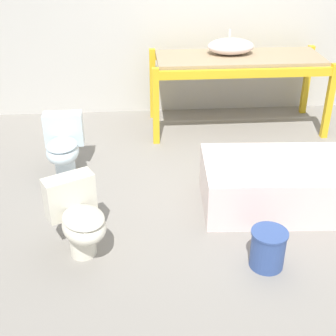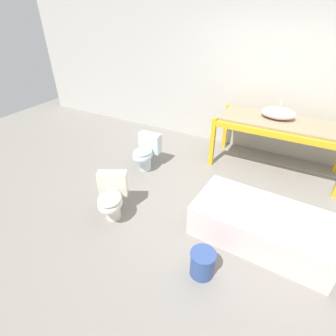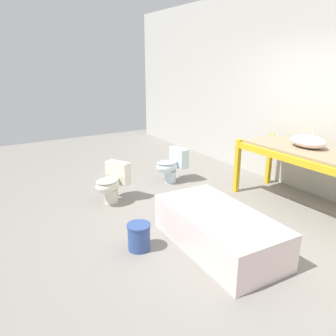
% 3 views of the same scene
% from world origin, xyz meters
% --- Properties ---
extents(ground_plane, '(12.00, 12.00, 0.00)m').
position_xyz_m(ground_plane, '(0.00, 0.00, 0.00)').
color(ground_plane, gray).
extents(shelving_rack, '(1.99, 0.81, 0.86)m').
position_xyz_m(shelving_rack, '(0.29, 1.33, 0.74)').
color(shelving_rack, gold).
rests_on(shelving_rack, ground_plane).
extents(sink_basin, '(0.52, 0.35, 0.26)m').
position_xyz_m(sink_basin, '(0.20, 1.42, 0.95)').
color(sink_basin, silver).
rests_on(sink_basin, shelving_rack).
extents(bathtub_main, '(1.61, 0.88, 0.42)m').
position_xyz_m(bathtub_main, '(0.45, -0.39, 0.24)').
color(bathtub_main, silver).
rests_on(bathtub_main, ground_plane).
extents(toilet_near, '(0.38, 0.53, 0.58)m').
position_xyz_m(toilet_near, '(-1.60, 0.32, 0.32)').
color(toilet_near, silver).
rests_on(toilet_near, ground_plane).
extents(toilet_far, '(0.54, 0.62, 0.58)m').
position_xyz_m(toilet_far, '(-1.34, -0.89, 0.32)').
color(toilet_far, silver).
rests_on(toilet_far, ground_plane).
extents(bucket_white, '(0.27, 0.27, 0.30)m').
position_xyz_m(bucket_white, '(0.02, -1.16, 0.16)').
color(bucket_white, '#334C8C').
rests_on(bucket_white, ground_plane).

